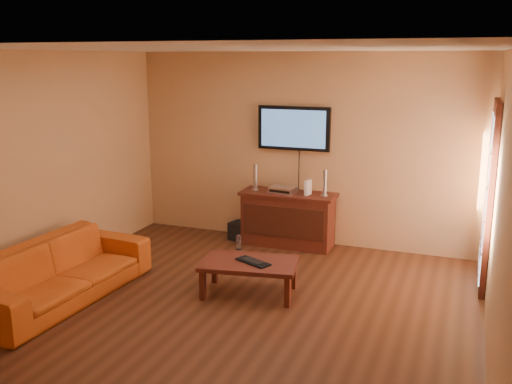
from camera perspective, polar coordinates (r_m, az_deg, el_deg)
The scene contains 14 objects.
ground_plane at distance 6.22m, azimuth -2.12°, elevation -11.57°, with size 5.00×5.00×0.00m, color #3C1F10.
room_walls at distance 6.29m, azimuth -0.02°, elevation 4.82°, with size 5.00×5.00×5.00m.
french_door at distance 7.07m, azimuth 22.25°, elevation -0.50°, with size 0.07×1.02×2.22m.
media_console at distance 8.10m, azimuth 3.21°, elevation -2.69°, with size 1.34×0.51×0.76m.
television at distance 8.05m, azimuth 3.80°, elevation 6.37°, with size 1.04×0.08×0.61m.
coffee_table at distance 6.44m, azimuth -0.67°, elevation -7.37°, with size 1.16×0.81×0.39m.
sofa at distance 6.65m, azimuth -18.99°, elevation -6.61°, with size 2.21×0.64×0.86m, color #C45115.
speaker_left at distance 8.11m, azimuth -0.06°, elevation 1.36°, with size 0.10×0.10×0.38m.
speaker_right at distance 7.84m, azimuth 6.89°, elevation 0.80°, with size 0.10×0.10×0.36m.
av_receiver at distance 8.01m, azimuth 2.73°, elevation 0.23°, with size 0.36×0.26×0.08m, color silver.
game_console at distance 7.88m, azimuth 5.22°, elevation 0.45°, with size 0.04×0.15×0.21m, color white.
subwoofer at distance 8.41m, azimuth -1.64°, elevation -3.90°, with size 0.26×0.26×0.26m, color black.
bottle at distance 7.97m, azimuth -1.73°, elevation -5.06°, with size 0.08×0.08×0.22m.
keyboard at distance 6.38m, azimuth -0.30°, elevation -6.99°, with size 0.45×0.32×0.03m.
Camera 1 is at (2.22, -5.19, 2.62)m, focal length 40.00 mm.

